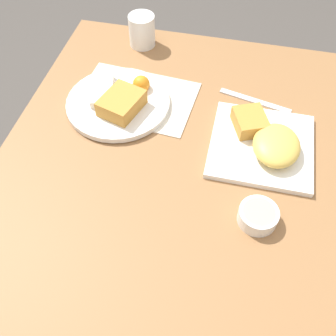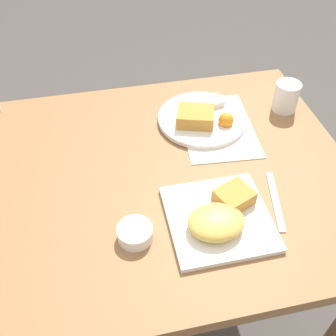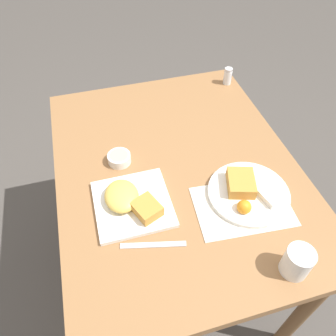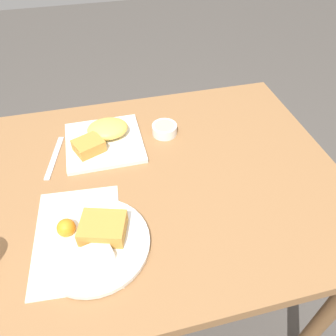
{
  "view_description": "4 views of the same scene",
  "coord_description": "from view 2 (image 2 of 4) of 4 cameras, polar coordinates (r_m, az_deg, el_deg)",
  "views": [
    {
      "loc": [
        -0.5,
        -0.1,
        1.48
      ],
      "look_at": [
        -0.02,
        0.01,
        0.82
      ],
      "focal_mm": 42.0,
      "sensor_mm": 36.0,
      "label": 1
    },
    {
      "loc": [
        -0.11,
        -0.7,
        1.51
      ],
      "look_at": [
        0.04,
        -0.03,
        0.82
      ],
      "focal_mm": 42.0,
      "sensor_mm": 36.0,
      "label": 2
    },
    {
      "loc": [
        0.73,
        -0.24,
        1.62
      ],
      "look_at": [
        0.02,
        -0.04,
        0.8
      ],
      "focal_mm": 35.0,
      "sensor_mm": 36.0,
      "label": 3
    },
    {
      "loc": [
        0.12,
        0.63,
        1.45
      ],
      "look_at": [
        -0.04,
        -0.01,
        0.8
      ],
      "focal_mm": 35.0,
      "sensor_mm": 36.0,
      "label": 4
    }
  ],
  "objects": [
    {
      "name": "sauce_ramekin",
      "position": [
        0.88,
        -4.8,
        -9.36
      ],
      "size": [
        0.08,
        0.08,
        0.03
      ],
      "color": "white",
      "rests_on": "dining_table"
    },
    {
      "name": "dining_table",
      "position": [
        1.09,
        -2.22,
        -4.25
      ],
      "size": [
        1.06,
        0.82,
        0.78
      ],
      "color": "olive",
      "rests_on": "ground_plane"
    },
    {
      "name": "menu_card",
      "position": [
        1.17,
        7.14,
        5.95
      ],
      "size": [
        0.23,
        0.31,
        0.0
      ],
      "rotation": [
        0.0,
        0.0,
        -0.08
      ],
      "color": "beige",
      "rests_on": "dining_table"
    },
    {
      "name": "plate_square_near",
      "position": [
        0.91,
        7.52,
        -7.05
      ],
      "size": [
        0.23,
        0.23,
        0.06
      ],
      "color": "white",
      "rests_on": "dining_table"
    },
    {
      "name": "butter_knife",
      "position": [
        0.99,
        15.31,
        -4.55
      ],
      "size": [
        0.06,
        0.19,
        0.0
      ],
      "rotation": [
        0.0,
        0.0,
        1.34
      ],
      "color": "silver",
      "rests_on": "dining_table"
    },
    {
      "name": "coffee_mug",
      "position": [
        1.26,
        16.78,
        9.88
      ],
      "size": [
        0.07,
        0.07,
        0.09
      ],
      "color": "white",
      "rests_on": "dining_table"
    },
    {
      "name": "plate_oval_far",
      "position": [
        1.17,
        4.94,
        7.37
      ],
      "size": [
        0.26,
        0.26,
        0.05
      ],
      "color": "white",
      "rests_on": "menu_card"
    },
    {
      "name": "ground_plane",
      "position": [
        1.67,
        -1.53,
        -19.77
      ],
      "size": [
        8.0,
        8.0,
        0.0
      ],
      "primitive_type": "plane",
      "color": "#4C4742"
    }
  ]
}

